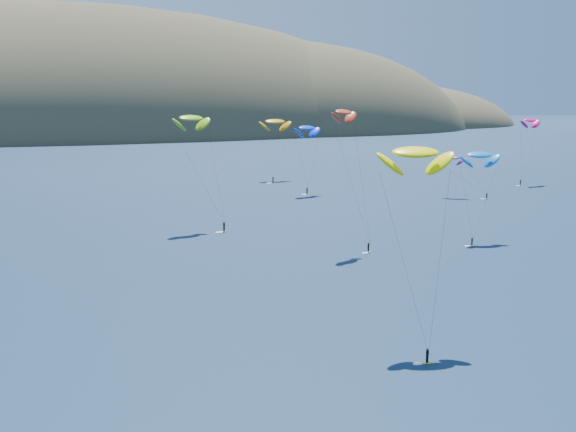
# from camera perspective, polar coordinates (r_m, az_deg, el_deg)

# --- Properties ---
(island) EXTENTS (730.00, 300.00, 210.00)m
(island) POSITION_cam_1_polar(r_m,az_deg,el_deg) (614.10, -13.86, 4.83)
(island) COLOR #3D3526
(island) RESTS_ON ground
(kitesurfer_2) EXTENTS (9.66, 13.16, 25.16)m
(kitesurfer_2) POSITION_cam_1_polar(r_m,az_deg,el_deg) (97.23, 9.06, 4.49)
(kitesurfer_2) COLOR #A9C716
(kitesurfer_2) RESTS_ON ground
(kitesurfer_3) EXTENTS (10.37, 12.55, 26.64)m
(kitesurfer_3) POSITION_cam_1_polar(r_m,az_deg,el_deg) (176.81, -6.90, 6.92)
(kitesurfer_3) COLOR #A9C716
(kitesurfer_3) RESTS_ON ground
(kitesurfer_4) EXTENTS (10.60, 7.96, 21.95)m
(kitesurfer_4) POSITION_cam_1_polar(r_m,az_deg,el_deg) (235.26, 1.36, 6.28)
(kitesurfer_4) COLOR #A9C716
(kitesurfer_4) RESTS_ON ground
(kitesurfer_5) EXTENTS (10.61, 8.92, 19.58)m
(kitesurfer_5) POSITION_cam_1_polar(r_m,az_deg,el_deg) (166.21, 13.46, 4.26)
(kitesurfer_5) COLOR #A9C716
(kitesurfer_5) RESTS_ON ground
(kitesurfer_6) EXTENTS (10.71, 12.68, 13.29)m
(kitesurfer_6) POSITION_cam_1_polar(r_m,az_deg,el_deg) (232.77, 11.61, 4.10)
(kitesurfer_6) COLOR #A9C716
(kitesurfer_6) RESTS_ON ground
(kitesurfer_8) EXTENTS (11.85, 7.92, 23.01)m
(kitesurfer_8) POSITION_cam_1_polar(r_m,az_deg,el_deg) (272.92, 16.84, 6.54)
(kitesurfer_8) COLOR #A9C716
(kitesurfer_8) RESTS_ON ground
(kitesurfer_9) EXTENTS (7.89, 9.73, 28.01)m
(kitesurfer_9) POSITION_cam_1_polar(r_m,az_deg,el_deg) (152.12, 3.98, 7.36)
(kitesurfer_9) COLOR #A9C716
(kitesurfer_9) RESTS_ON ground
(kitesurfer_11) EXTENTS (11.63, 14.31, 22.74)m
(kitesurfer_11) POSITION_cam_1_polar(r_m,az_deg,el_deg) (273.98, -0.93, 6.74)
(kitesurfer_11) COLOR #A9C716
(kitesurfer_11) RESTS_ON ground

